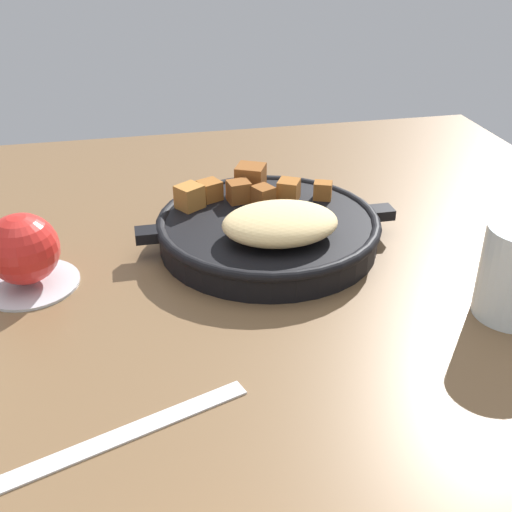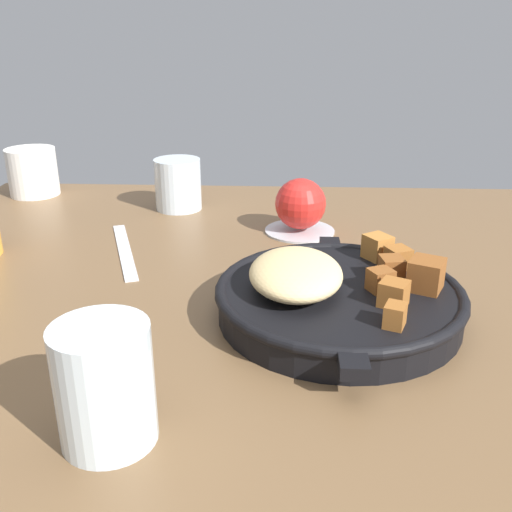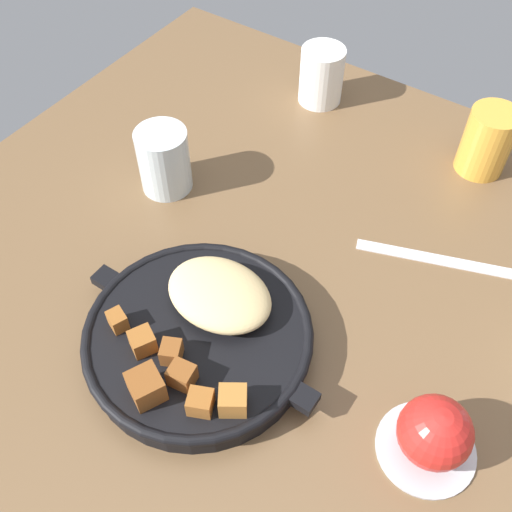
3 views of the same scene
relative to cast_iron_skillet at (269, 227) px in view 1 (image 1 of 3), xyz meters
The scene contains 5 objects.
ground_plane 9.03cm from the cast_iron_skillet, 73.73° to the left, with size 96.29×99.37×2.40cm, color brown.
cast_iron_skillet is the anchor object (origin of this frame).
saucer_plate 26.05cm from the cast_iron_skillet, ahead, with size 10.02×10.02×0.60cm, color #B7BABF.
red_apple 26.02cm from the cast_iron_skillet, ahead, with size 7.23×7.23×7.23cm, color red.
butter_knife 31.51cm from the cast_iron_skillet, 56.93° to the left, with size 20.50×1.60×0.36cm, color silver.
Camera 1 is at (12.20, 53.72, 34.59)cm, focal length 44.46 mm.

